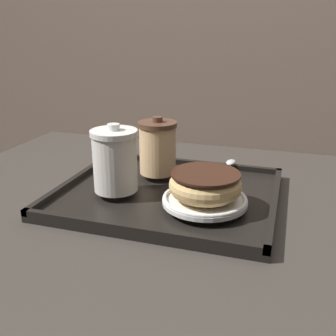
{
  "coord_description": "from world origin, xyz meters",
  "views": [
    {
      "loc": [
        0.23,
        -0.68,
        1.07
      ],
      "look_at": [
        0.01,
        0.02,
        0.81
      ],
      "focal_mm": 42.0,
      "sensor_mm": 36.0,
      "label": 1
    }
  ],
  "objects_px": {
    "coffee_cup_front": "(115,160)",
    "coffee_cup_rear": "(158,147)",
    "donut_chocolate_glazed": "(205,184)",
    "spoon": "(228,166)"
  },
  "relations": [
    {
      "from": "coffee_cup_front",
      "to": "donut_chocolate_glazed",
      "type": "height_order",
      "value": "coffee_cup_front"
    },
    {
      "from": "donut_chocolate_glazed",
      "to": "spoon",
      "type": "height_order",
      "value": "donut_chocolate_glazed"
    },
    {
      "from": "coffee_cup_rear",
      "to": "donut_chocolate_glazed",
      "type": "height_order",
      "value": "coffee_cup_rear"
    },
    {
      "from": "coffee_cup_rear",
      "to": "donut_chocolate_glazed",
      "type": "relative_size",
      "value": 0.95
    },
    {
      "from": "coffee_cup_front",
      "to": "coffee_cup_rear",
      "type": "relative_size",
      "value": 1.06
    },
    {
      "from": "coffee_cup_front",
      "to": "coffee_cup_rear",
      "type": "bearing_deg",
      "value": 68.32
    },
    {
      "from": "coffee_cup_rear",
      "to": "spoon",
      "type": "xyz_separation_m",
      "value": [
        0.14,
        0.08,
        -0.05
      ]
    },
    {
      "from": "coffee_cup_front",
      "to": "donut_chocolate_glazed",
      "type": "xyz_separation_m",
      "value": [
        0.18,
        -0.01,
        -0.02
      ]
    },
    {
      "from": "coffee_cup_front",
      "to": "coffee_cup_rear",
      "type": "height_order",
      "value": "coffee_cup_front"
    },
    {
      "from": "coffee_cup_rear",
      "to": "coffee_cup_front",
      "type": "bearing_deg",
      "value": -111.68
    }
  ]
}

